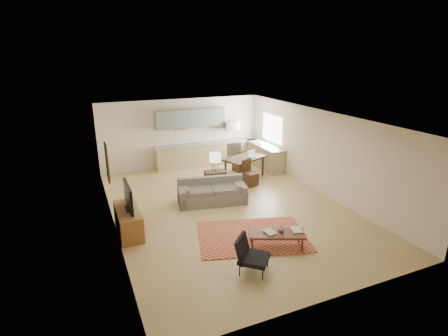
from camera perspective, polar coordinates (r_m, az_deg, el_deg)
name	(u,v)px	position (r m, az deg, el deg)	size (l,w,h in m)	color
room	(228,164)	(10.01, 0.68, 0.59)	(9.00, 9.00, 9.00)	tan
kitchen_counter_back	(207,154)	(14.30, -2.84, 2.32)	(4.26, 0.64, 0.92)	tan
kitchen_counter_right	(264,156)	(14.11, 6.61, 1.99)	(0.64, 2.26, 0.92)	tan
kitchen_range	(231,151)	(14.71, 1.17, 2.75)	(0.62, 0.62, 0.90)	#A5A8AD
kitchen_microwave	(231,125)	(14.47, 1.17, 6.97)	(0.62, 0.40, 0.35)	#A5A8AD
upper_cabinets	(190,118)	(13.91, -5.50, 8.11)	(2.80, 0.34, 0.70)	slate
window_right	(272,128)	(13.99, 7.84, 6.41)	(0.02, 1.40, 1.05)	white
wall_art_left	(107,162)	(10.04, -18.49, 0.87)	(0.06, 0.42, 1.10)	olive
triptych	(180,123)	(13.96, -7.23, 7.25)	(1.70, 0.04, 0.50)	beige
rug	(252,236)	(8.97, 4.65, -11.02)	(2.69, 1.86, 0.02)	maroon
sofa	(212,191)	(10.67, -1.95, -3.85)	(2.15, 0.93, 0.75)	#685E53
coffee_table	(276,240)	(8.49, 8.53, -11.54)	(1.32, 0.52, 0.40)	#4A2314
book_a	(266,233)	(8.32, 6.83, -10.52)	(0.26, 0.32, 0.03)	maroon
book_b	(292,230)	(8.54, 10.97, -9.92)	(0.32, 0.39, 0.03)	navy
vase	(281,228)	(8.42, 9.28, -9.71)	(0.18, 0.18, 0.17)	black
armchair	(254,255)	(7.51, 4.96, -14.03)	(0.68, 0.68, 0.77)	black
tv_credenza	(128,221)	(9.30, -15.35, -8.33)	(0.55, 1.43, 0.66)	brown
tv	(128,197)	(9.04, -15.36, -4.53)	(0.11, 1.10, 0.66)	black
console_table	(215,182)	(11.37, -1.43, -2.35)	(0.66, 0.44, 0.77)	#332012
table_lamp	(215,162)	(11.14, -1.45, 0.99)	(0.37, 0.37, 0.62)	beige
dining_table	(244,167)	(12.83, 3.36, 0.09)	(1.54, 0.88, 0.78)	#332012
dining_chair_near	(250,173)	(12.07, 4.31, -0.79)	(0.44, 0.46, 0.91)	#332012
dining_chair_far	(239,160)	(13.57, 2.52, 1.31)	(0.41, 0.43, 0.86)	#332012
laptop	(254,154)	(12.73, 4.85, 2.32)	(0.33, 0.25, 0.25)	#A5A8AD
soap_bottle	(259,141)	(14.19, 5.68, 4.45)	(0.09, 0.09, 0.19)	beige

